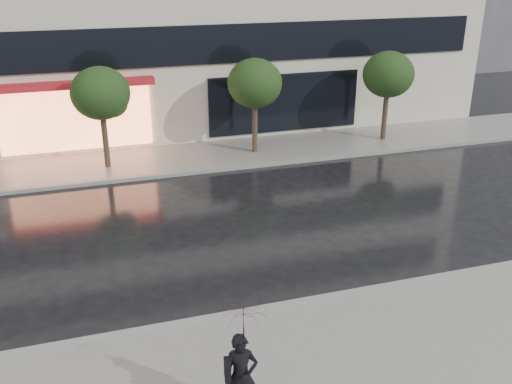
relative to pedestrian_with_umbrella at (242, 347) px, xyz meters
name	(u,v)px	position (x,y,z in m)	size (l,w,h in m)	color
ground	(258,289)	(1.55, 3.98, -1.56)	(120.00, 120.00, 0.00)	black
sidewalk_near	(307,371)	(1.55, 0.73, -1.50)	(60.00, 4.50, 0.12)	slate
sidewalk_far	(183,158)	(1.55, 14.23, -1.50)	(60.00, 3.50, 0.12)	slate
curb_near	(271,309)	(1.55, 2.98, -1.49)	(60.00, 0.25, 0.14)	gray
curb_far	(191,172)	(1.55, 12.48, -1.49)	(60.00, 0.25, 0.14)	gray
tree_mid_west	(102,95)	(-1.39, 14.01, 1.36)	(2.20, 2.20, 3.99)	#33261C
tree_mid_east	(256,85)	(4.61, 14.01, 1.36)	(2.20, 2.20, 3.99)	#33261C
tree_far_east	(389,76)	(10.61, 14.01, 1.36)	(2.20, 2.20, 3.99)	#33261C
pedestrian_with_umbrella	(242,347)	(0.00, 0.00, 0.00)	(0.99, 1.00, 2.26)	black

